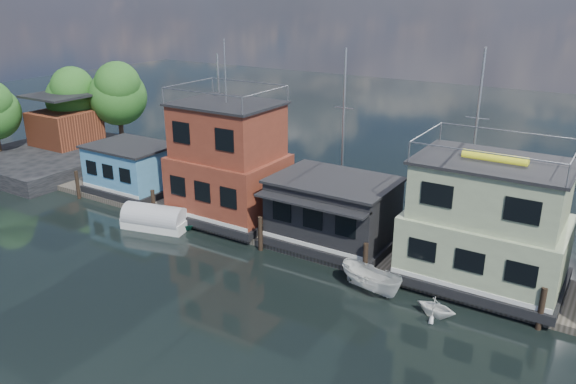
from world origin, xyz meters
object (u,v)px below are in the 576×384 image
Objects in this scene: houseboat_dark at (333,211)px; houseboat_blue at (132,168)px; houseboat_green at (486,225)px; houseboat_red at (229,164)px; dinghy_teal at (171,223)px; motorboat at (371,280)px; tarp_runabout at (155,219)px; dinghy_white at (436,307)px.

houseboat_blue is at bearing 179.94° from houseboat_dark.
houseboat_dark is at bearing -179.88° from houseboat_green.
houseboat_dark is at bearing -0.14° from houseboat_red.
dinghy_teal is 0.90× the size of motorboat.
houseboat_green is at bearing 0.12° from houseboat_dark.
tarp_runabout reaches higher than dinghy_teal.
houseboat_dark is at bearing 66.59° from dinghy_white.
houseboat_blue is 1.66× the size of motorboat.
houseboat_blue is 25.94m from dinghy_white.
houseboat_red reaches higher than tarp_runabout.
dinghy_teal is 14.95m from motorboat.
houseboat_green reaches higher than dinghy_white.
houseboat_red is 2.53× the size of tarp_runabout.
tarp_runabout is 2.37× the size of dinghy_white.
houseboat_green reaches higher than tarp_runabout.
motorboat is at bearing -13.81° from tarp_runabout.
houseboat_dark reaches higher than tarp_runabout.
houseboat_red is at bearing 87.85° from motorboat.
tarp_runabout is (6.11, -3.83, -1.54)m from houseboat_blue.
tarp_runabout is (-20.39, -3.83, -2.88)m from houseboat_green.
dinghy_teal is (-10.54, -3.17, -2.06)m from houseboat_dark.
dinghy_white reaches higher than dinghy_teal.
houseboat_green reaches higher than houseboat_dark.
tarp_runabout is at bearing 119.29° from dinghy_teal.
houseboat_dark reaches higher than houseboat_blue.
tarp_runabout is (-0.85, -0.64, 0.31)m from dinghy_teal.
tarp_runabout is at bearing -131.53° from houseboat_red.
dinghy_white is at bearing -81.57° from motorboat.
motorboat is (4.39, -3.87, -1.67)m from houseboat_dark.
houseboat_green is at bearing 0.00° from houseboat_blue.
houseboat_blue is 7.37m from tarp_runabout.
houseboat_green is 20.94m from tarp_runabout.
houseboat_dark is 0.88× the size of houseboat_green.
houseboat_dark is at bearing -80.99° from dinghy_teal.
dinghy_white is (25.53, -4.33, -1.68)m from houseboat_blue.
houseboat_green is (17.00, 0.00, -0.55)m from houseboat_red.
houseboat_green is (26.50, 0.00, 1.34)m from houseboat_blue.
houseboat_blue reaches higher than dinghy_white.
houseboat_red reaches higher than houseboat_green.
motorboat is (21.89, -3.89, -1.46)m from houseboat_blue.
houseboat_blue is at bearing 134.37° from tarp_runabout.
houseboat_dark is 1.92× the size of motorboat.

